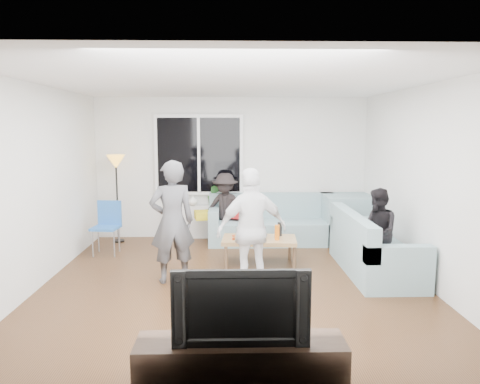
{
  "coord_description": "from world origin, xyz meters",
  "views": [
    {
      "loc": [
        -0.07,
        -5.83,
        2.05
      ],
      "look_at": [
        0.1,
        0.6,
        1.15
      ],
      "focal_mm": 34.61,
      "sensor_mm": 36.0,
      "label": 1
    }
  ],
  "objects_px": {
    "sofa_back_section": "(273,219)",
    "spectator_right": "(378,232)",
    "coffee_table": "(259,251)",
    "tv_console": "(241,368)",
    "player_left": "(172,222)",
    "spectator_back": "(225,208)",
    "floor_lamp": "(117,199)",
    "player_right": "(252,230)",
    "television": "(241,304)",
    "side_chair": "(106,228)",
    "sofa_right_section": "(375,243)"
  },
  "relations": [
    {
      "from": "sofa_back_section",
      "to": "spectator_right",
      "type": "bearing_deg",
      "value": -55.21
    },
    {
      "from": "coffee_table",
      "to": "tv_console",
      "type": "height_order",
      "value": "tv_console"
    },
    {
      "from": "player_left",
      "to": "spectator_back",
      "type": "relative_size",
      "value": 1.3
    },
    {
      "from": "player_left",
      "to": "spectator_back",
      "type": "xyz_separation_m",
      "value": [
        0.69,
        2.12,
        -0.19
      ]
    },
    {
      "from": "floor_lamp",
      "to": "player_left",
      "type": "bearing_deg",
      "value": -60.63
    },
    {
      "from": "player_left",
      "to": "spectator_right",
      "type": "height_order",
      "value": "player_left"
    },
    {
      "from": "player_right",
      "to": "spectator_right",
      "type": "distance_m",
      "value": 1.9
    },
    {
      "from": "tv_console",
      "to": "player_left",
      "type": "bearing_deg",
      "value": 107.25
    },
    {
      "from": "tv_console",
      "to": "television",
      "type": "xyz_separation_m",
      "value": [
        -0.0,
        0.0,
        0.51
      ]
    },
    {
      "from": "sofa_back_section",
      "to": "side_chair",
      "type": "height_order",
      "value": "side_chair"
    },
    {
      "from": "floor_lamp",
      "to": "player_right",
      "type": "xyz_separation_m",
      "value": [
        2.28,
        -2.57,
        0.0
      ]
    },
    {
      "from": "side_chair",
      "to": "tv_console",
      "type": "relative_size",
      "value": 0.54
    },
    {
      "from": "spectator_back",
      "to": "sofa_back_section",
      "type": "bearing_deg",
      "value": 13.21
    },
    {
      "from": "sofa_right_section",
      "to": "sofa_back_section",
      "type": "bearing_deg",
      "value": 36.16
    },
    {
      "from": "floor_lamp",
      "to": "player_left",
      "type": "distance_m",
      "value": 2.53
    },
    {
      "from": "spectator_back",
      "to": "tv_console",
      "type": "relative_size",
      "value": 0.78
    },
    {
      "from": "sofa_back_section",
      "to": "floor_lamp",
      "type": "height_order",
      "value": "floor_lamp"
    },
    {
      "from": "sofa_back_section",
      "to": "side_chair",
      "type": "distance_m",
      "value": 2.88
    },
    {
      "from": "floor_lamp",
      "to": "television",
      "type": "height_order",
      "value": "floor_lamp"
    },
    {
      "from": "player_right",
      "to": "spectator_right",
      "type": "relative_size",
      "value": 1.28
    },
    {
      "from": "sofa_back_section",
      "to": "tv_console",
      "type": "height_order",
      "value": "sofa_back_section"
    },
    {
      "from": "side_chair",
      "to": "floor_lamp",
      "type": "bearing_deg",
      "value": 98.52
    },
    {
      "from": "side_chair",
      "to": "player_left",
      "type": "height_order",
      "value": "player_left"
    },
    {
      "from": "tv_console",
      "to": "floor_lamp",
      "type": "bearing_deg",
      "value": 113.0
    },
    {
      "from": "sofa_back_section",
      "to": "tv_console",
      "type": "relative_size",
      "value": 1.44
    },
    {
      "from": "sofa_back_section",
      "to": "player_left",
      "type": "distance_m",
      "value": 2.63
    },
    {
      "from": "player_left",
      "to": "player_right",
      "type": "relative_size",
      "value": 1.04
    },
    {
      "from": "side_chair",
      "to": "player_left",
      "type": "distance_m",
      "value": 1.89
    },
    {
      "from": "player_right",
      "to": "tv_console",
      "type": "xyz_separation_m",
      "value": [
        -0.21,
        -2.31,
        -0.56
      ]
    },
    {
      "from": "spectator_right",
      "to": "tv_console",
      "type": "bearing_deg",
      "value": -38.05
    },
    {
      "from": "player_left",
      "to": "player_right",
      "type": "distance_m",
      "value": 1.1
    },
    {
      "from": "coffee_table",
      "to": "player_right",
      "type": "xyz_separation_m",
      "value": [
        -0.17,
        -1.13,
        0.58
      ]
    },
    {
      "from": "tv_console",
      "to": "spectator_back",
      "type": "bearing_deg",
      "value": 91.73
    },
    {
      "from": "sofa_back_section",
      "to": "coffee_table",
      "type": "relative_size",
      "value": 2.09
    },
    {
      "from": "sofa_back_section",
      "to": "sofa_right_section",
      "type": "distance_m",
      "value": 2.17
    },
    {
      "from": "sofa_back_section",
      "to": "television",
      "type": "height_order",
      "value": "television"
    },
    {
      "from": "floor_lamp",
      "to": "spectator_right",
      "type": "relative_size",
      "value": 1.28
    },
    {
      "from": "side_chair",
      "to": "spectator_right",
      "type": "xyz_separation_m",
      "value": [
        4.07,
        -1.12,
        0.18
      ]
    },
    {
      "from": "sofa_right_section",
      "to": "player_right",
      "type": "bearing_deg",
      "value": 111.5
    },
    {
      "from": "television",
      "to": "spectator_right",
      "type": "bearing_deg",
      "value": 55.7
    },
    {
      "from": "side_chair",
      "to": "player_left",
      "type": "bearing_deg",
      "value": -39.22
    },
    {
      "from": "sofa_right_section",
      "to": "tv_console",
      "type": "distance_m",
      "value": 3.62
    },
    {
      "from": "sofa_right_section",
      "to": "tv_console",
      "type": "height_order",
      "value": "sofa_right_section"
    },
    {
      "from": "sofa_right_section",
      "to": "side_chair",
      "type": "xyz_separation_m",
      "value": [
        -4.07,
        1.03,
        0.01
      ]
    },
    {
      "from": "player_left",
      "to": "television",
      "type": "height_order",
      "value": "player_left"
    },
    {
      "from": "coffee_table",
      "to": "spectator_back",
      "type": "distance_m",
      "value": 1.51
    },
    {
      "from": "side_chair",
      "to": "floor_lamp",
      "type": "distance_m",
      "value": 0.91
    },
    {
      "from": "sofa_back_section",
      "to": "player_left",
      "type": "xyz_separation_m",
      "value": [
        -1.55,
        -2.09,
        0.39
      ]
    },
    {
      "from": "player_right",
      "to": "tv_console",
      "type": "distance_m",
      "value": 2.39
    },
    {
      "from": "sofa_right_section",
      "to": "coffee_table",
      "type": "xyz_separation_m",
      "value": [
        -1.62,
        0.43,
        -0.22
      ]
    }
  ]
}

